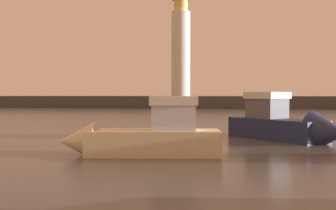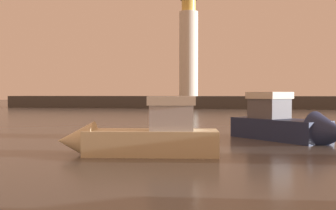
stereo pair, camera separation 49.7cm
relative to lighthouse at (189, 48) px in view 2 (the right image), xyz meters
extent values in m
plane|color=#4C4742|center=(5.83, -32.81, -10.13)|extent=(220.00, 220.00, 0.00)
cube|color=#423F3D|center=(5.83, 0.00, -9.13)|extent=(73.77, 6.15, 2.00)
cylinder|color=silver|center=(0.00, 0.00, -1.09)|extent=(3.14, 3.14, 14.07)
cylinder|color=#F2CC59|center=(0.00, 0.00, 6.93)|extent=(2.36, 2.36, 1.97)
cube|color=beige|center=(4.04, -51.03, -9.63)|extent=(5.37, 2.22, 0.99)
cone|color=beige|center=(1.05, -51.38, -9.58)|extent=(1.64, 1.72, 1.56)
cube|color=silver|center=(4.84, -50.93, -8.64)|extent=(1.81, 1.39, 0.99)
cube|color=silver|center=(4.84, -50.93, -7.98)|extent=(1.99, 1.53, 0.34)
cube|color=#1E284C|center=(9.64, -44.71, -9.58)|extent=(5.05, 5.17, 1.09)
cone|color=#1E284C|center=(11.77, -46.97, -9.53)|extent=(2.69, 2.68, 1.96)
cube|color=#595960|center=(9.18, -44.23, -8.51)|extent=(2.33, 2.33, 1.06)
cube|color=silver|center=(9.18, -44.23, -7.80)|extent=(2.56, 2.57, 0.37)
camera|label=1|loc=(6.68, -66.40, -7.70)|focal=42.48mm
camera|label=2|loc=(7.17, -66.32, -7.70)|focal=42.48mm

